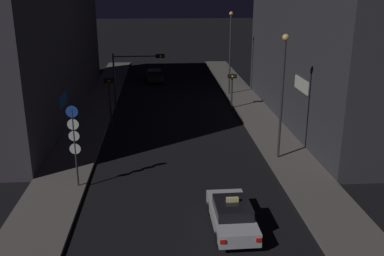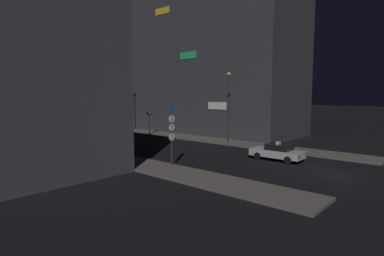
{
  "view_description": "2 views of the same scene",
  "coord_description": "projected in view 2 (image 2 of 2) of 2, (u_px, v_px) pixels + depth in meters",
  "views": [
    {
      "loc": [
        -1.24,
        -12.48,
        10.66
      ],
      "look_at": [
        0.85,
        15.35,
        1.63
      ],
      "focal_mm": 40.68,
      "sensor_mm": 36.0,
      "label": 1
    },
    {
      "loc": [
        -22.58,
        -7.08,
        5.57
      ],
      "look_at": [
        0.69,
        13.77,
        2.26
      ],
      "focal_mm": 29.44,
      "sensor_mm": 36.0,
      "label": 2
    }
  ],
  "objects": [
    {
      "name": "traffic_light_left_kerb",
      "position": [
        96.0,
        122.0,
        32.16
      ],
      "size": [
        0.8,
        0.42,
        3.94
      ],
      "color": "#2D2D33",
      "rests_on": "ground_plane"
    },
    {
      "name": "building_facade_right",
      "position": [
        215.0,
        53.0,
        45.71
      ],
      "size": [
        11.41,
        24.49,
        23.34
      ],
      "color": "#333338",
      "rests_on": "ground_plane"
    },
    {
      "name": "sign_pole_left",
      "position": [
        172.0,
        130.0,
        23.93
      ],
      "size": [
        0.64,
        0.1,
        4.59
      ],
      "color": "#2D2D33",
      "rests_on": "sidewalk_left"
    },
    {
      "name": "taxi",
      "position": [
        277.0,
        152.0,
        26.73
      ],
      "size": [
        1.87,
        4.48,
        1.62
      ],
      "color": "#B7B7BC",
      "rests_on": "ground_plane"
    },
    {
      "name": "far_car",
      "position": [
        54.0,
        128.0,
        46.13
      ],
      "size": [
        2.19,
        4.59,
        1.42
      ],
      "color": "black",
      "rests_on": "ground_plane"
    },
    {
      "name": "ground_plane",
      "position": [
        332.0,
        175.0,
        22.01
      ],
      "size": [
        300.0,
        300.0,
        0.0
      ],
      "primitive_type": "plane",
      "color": "black"
    },
    {
      "name": "sidewalk_right",
      "position": [
        163.0,
        134.0,
        43.8
      ],
      "size": [
        3.17,
        53.9,
        0.17
      ],
      "primitive_type": "cube",
      "color": "#5B5651",
      "rests_on": "ground_plane"
    },
    {
      "name": "sidewalk_left",
      "position": [
        65.0,
        147.0,
        33.31
      ],
      "size": [
        3.17,
        53.9,
        0.17
      ],
      "primitive_type": "cube",
      "color": "#5B5651",
      "rests_on": "ground_plane"
    },
    {
      "name": "street_lamp_far_block",
      "position": [
        128.0,
        99.0,
        46.54
      ],
      "size": [
        0.38,
        0.38,
        8.26
      ],
      "color": "#2D2D33",
      "rests_on": "sidewalk_right"
    },
    {
      "name": "traffic_light_overhead",
      "position": [
        91.0,
        110.0,
        35.99
      ],
      "size": [
        4.56,
        0.42,
        5.23
      ],
      "color": "#2D2D33",
      "rests_on": "ground_plane"
    },
    {
      "name": "street_lamp_near_block",
      "position": [
        229.0,
        100.0,
        35.0
      ],
      "size": [
        0.42,
        0.42,
        7.87
      ],
      "color": "#2D2D33",
      "rests_on": "sidewalk_right"
    },
    {
      "name": "traffic_light_right_kerb",
      "position": [
        149.0,
        118.0,
        42.64
      ],
      "size": [
        0.8,
        0.42,
        3.34
      ],
      "color": "#2D2D33",
      "rests_on": "ground_plane"
    }
  ]
}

